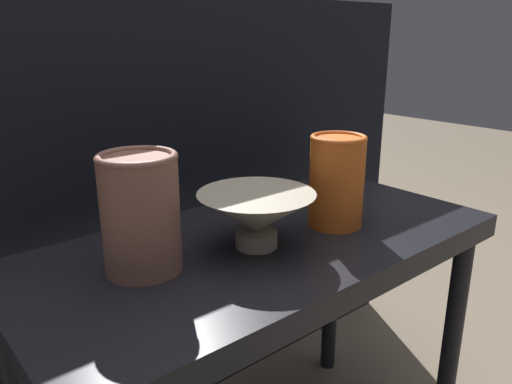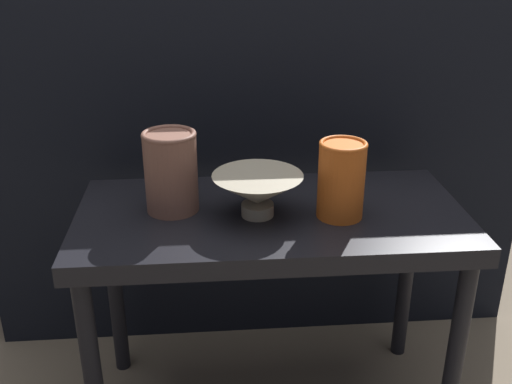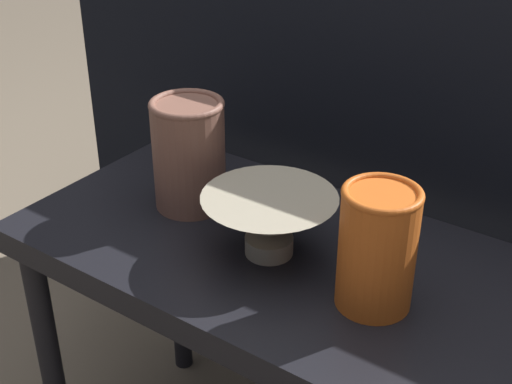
{
  "view_description": "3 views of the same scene",
  "coord_description": "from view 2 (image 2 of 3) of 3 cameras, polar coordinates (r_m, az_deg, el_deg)",
  "views": [
    {
      "loc": [
        -0.49,
        -0.56,
        0.82
      ],
      "look_at": [
        -0.03,
        -0.01,
        0.59
      ],
      "focal_mm": 35.0,
      "sensor_mm": 36.0,
      "label": 1
    },
    {
      "loc": [
        -0.12,
        -1.09,
        1.04
      ],
      "look_at": [
        -0.03,
        -0.02,
        0.56
      ],
      "focal_mm": 42.0,
      "sensor_mm": 36.0,
      "label": 2
    },
    {
      "loc": [
        0.42,
        -0.68,
        1.05
      ],
      "look_at": [
        -0.04,
        -0.03,
        0.6
      ],
      "focal_mm": 50.0,
      "sensor_mm": 36.0,
      "label": 3
    }
  ],
  "objects": [
    {
      "name": "vase_colorful_right",
      "position": [
        1.18,
        8.13,
        1.26
      ],
      "size": [
        0.09,
        0.09,
        0.16
      ],
      "color": "orange",
      "rests_on": "table"
    },
    {
      "name": "couch_backdrop",
      "position": [
        1.73,
        -0.42,
        4.1
      ],
      "size": [
        1.39,
        0.5,
        0.89
      ],
      "color": "black",
      "rests_on": "ground_plane"
    },
    {
      "name": "vase_textured_left",
      "position": [
        1.2,
        -8.11,
        2.04
      ],
      "size": [
        0.11,
        0.11,
        0.17
      ],
      "color": "brown",
      "rests_on": "table"
    },
    {
      "name": "table",
      "position": [
        1.25,
        1.43,
        -4.34
      ],
      "size": [
        0.79,
        0.39,
        0.51
      ],
      "color": "black",
      "rests_on": "ground_plane"
    },
    {
      "name": "bowl",
      "position": [
        1.18,
        0.15,
        0.13
      ],
      "size": [
        0.18,
        0.18,
        0.09
      ],
      "color": "#B2A88E",
      "rests_on": "table"
    }
  ]
}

